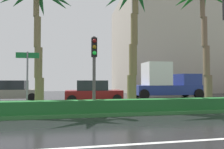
# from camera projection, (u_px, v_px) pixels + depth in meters

# --- Properties ---
(palm_tree_centre) EXTENTS (4.27, 4.26, 7.43)m
(palm_tree_centre) POSITION_uv_depth(u_px,v_px,m) (37.00, 2.00, 11.07)
(palm_tree_centre) COLOR brown
(palm_tree_centre) RESTS_ON median_strip
(palm_tree_centre_right) EXTENTS (4.64, 4.47, 8.13)m
(palm_tree_centre_right) POSITION_uv_depth(u_px,v_px,m) (135.00, 4.00, 12.11)
(palm_tree_centre_right) COLOR brown
(palm_tree_centre_right) RESTS_ON median_strip
(palm_tree_mid_right) EXTENTS (3.86, 3.88, 8.23)m
(palm_tree_mid_right) POSITION_uv_depth(u_px,v_px,m) (203.00, 5.00, 13.02)
(palm_tree_mid_right) COLOR brown
(palm_tree_mid_right) RESTS_ON median_strip
(traffic_signal_median_right) EXTENTS (0.28, 0.43, 3.79)m
(traffic_signal_median_right) POSITION_uv_depth(u_px,v_px,m) (94.00, 60.00, 9.89)
(traffic_signal_median_right) COLOR #4C4C47
(traffic_signal_median_right) RESTS_ON median_strip
(street_name_sign) EXTENTS (1.10, 0.08, 3.00)m
(street_name_sign) POSITION_uv_depth(u_px,v_px,m) (27.00, 73.00, 9.74)
(street_name_sign) COLOR slate
(street_name_sign) RESTS_ON median_strip
(car_in_traffic_second) EXTENTS (4.30, 2.02, 1.72)m
(car_in_traffic_second) POSITION_uv_depth(u_px,v_px,m) (13.00, 91.00, 16.62)
(car_in_traffic_second) COLOR gray
(car_in_traffic_second) RESTS_ON ground_plane
(car_in_traffic_third) EXTENTS (4.30, 2.02, 1.72)m
(car_in_traffic_third) POSITION_uv_depth(u_px,v_px,m) (93.00, 92.00, 15.18)
(car_in_traffic_third) COLOR maroon
(car_in_traffic_third) RESTS_ON ground_plane
(box_truck_lead) EXTENTS (6.40, 2.64, 3.46)m
(box_truck_lead) POSITION_uv_depth(u_px,v_px,m) (166.00, 82.00, 19.21)
(box_truck_lead) COLOR navy
(box_truck_lead) RESTS_ON ground_plane
(building_far_right) EXTENTS (19.41, 13.75, 14.30)m
(building_far_right) POSITION_uv_depth(u_px,v_px,m) (177.00, 48.00, 32.47)
(building_far_right) COLOR #A89E8E
(building_far_right) RESTS_ON ground_plane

